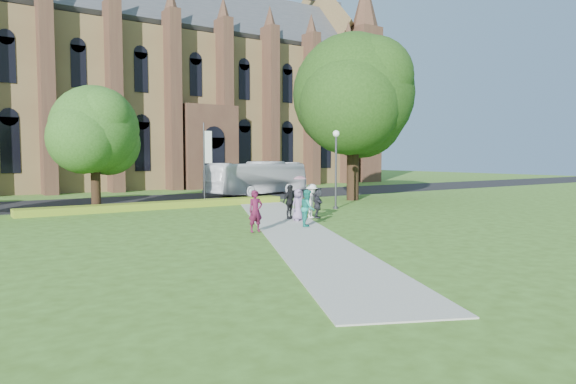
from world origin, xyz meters
TOP-DOWN VIEW (x-y plane):
  - ground at (0.00, 0.00)m, footprint 160.00×160.00m
  - road at (0.00, 20.00)m, footprint 160.00×10.00m
  - footpath at (0.00, 1.00)m, footprint 15.58×28.54m
  - flower_hedge at (-2.00, 13.20)m, footprint 18.00×1.40m
  - cathedral at (10.00, 39.73)m, footprint 52.60×18.25m
  - streetlamp at (7.50, 6.50)m, footprint 0.44×0.44m
  - large_tree at (13.00, 11.00)m, footprint 9.60×9.60m
  - street_tree_1 at (-6.00, 14.50)m, footprint 5.60×5.60m
  - banner_pole_0 at (2.11, 15.20)m, footprint 0.70×0.10m
  - tour_coach at (9.60, 20.08)m, footprint 11.17×5.16m
  - pedestrian_0 at (-2.45, 0.26)m, footprint 0.72×0.49m
  - pedestrian_1 at (0.65, 0.42)m, footprint 1.09×1.13m
  - pedestrian_2 at (2.88, 3.04)m, footprint 1.43×1.20m
  - pedestrian_3 at (1.70, 3.51)m, footprint 1.20×0.79m
  - pedestrian_4 at (1.58, 2.54)m, footprint 0.88×0.61m
  - pedestrian_5 at (3.24, 2.97)m, footprint 1.35×1.60m
  - parasol at (1.76, 2.64)m, footprint 0.90×0.90m

SIDE VIEW (x-z plane):
  - ground at x=0.00m, z-range 0.00..0.00m
  - road at x=0.00m, z-range 0.00..0.02m
  - footpath at x=0.00m, z-range 0.00..0.04m
  - flower_hedge at x=-2.00m, z-range 0.00..0.45m
  - pedestrian_4 at x=1.58m, z-range 0.04..1.75m
  - pedestrian_5 at x=3.24m, z-range 0.04..1.77m
  - pedestrian_1 at x=0.65m, z-range 0.04..1.87m
  - pedestrian_3 at x=1.70m, z-range 0.04..1.94m
  - pedestrian_2 at x=2.88m, z-range 0.04..1.96m
  - pedestrian_0 at x=-2.45m, z-range 0.04..1.97m
  - tour_coach at x=9.60m, z-range 0.02..3.05m
  - parasol at x=1.76m, z-range 1.75..2.36m
  - streetlamp at x=7.50m, z-range 0.68..5.92m
  - banner_pole_0 at x=2.11m, z-range 0.39..6.39m
  - street_tree_1 at x=-6.00m, z-range 1.20..9.25m
  - large_tree at x=13.00m, z-range 1.77..14.97m
  - cathedral at x=10.00m, z-range -1.02..26.98m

